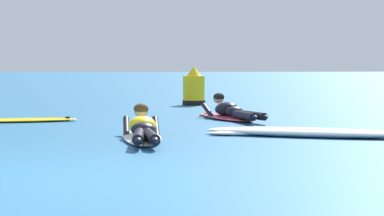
# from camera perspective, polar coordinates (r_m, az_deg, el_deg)

# --- Properties ---
(ground_plane) EXTENTS (120.00, 120.00, 0.00)m
(ground_plane) POSITION_cam_1_polar(r_m,az_deg,el_deg) (16.97, -6.97, -0.14)
(ground_plane) COLOR #235B84
(surfer_near) EXTENTS (0.65, 2.74, 0.55)m
(surfer_near) POSITION_cam_1_polar(r_m,az_deg,el_deg) (10.39, -3.87, -1.77)
(surfer_near) COLOR silver
(surfer_near) RESTS_ON ground
(surfer_far) EXTENTS (1.18, 2.47, 0.54)m
(surfer_far) POSITION_cam_1_polar(r_m,az_deg,el_deg) (14.02, 2.95, -0.35)
(surfer_far) COLOR #E54C66
(surfer_far) RESTS_ON ground
(drifting_surfboard) EXTENTS (2.20, 0.86, 0.16)m
(drifting_surfboard) POSITION_cam_1_polar(r_m,az_deg,el_deg) (13.84, -13.26, -0.92)
(drifting_surfboard) COLOR yellow
(drifting_surfboard) RESTS_ON ground
(whitewater_mid_left) EXTENTS (3.05, 1.51, 0.14)m
(whitewater_mid_left) POSITION_cam_1_polar(r_m,az_deg,el_deg) (10.96, 8.95, -1.90)
(whitewater_mid_left) COLOR white
(whitewater_mid_left) RESTS_ON ground
(channel_marker_buoy) EXTENTS (0.59, 0.59, 0.98)m
(channel_marker_buoy) POSITION_cam_1_polar(r_m,az_deg,el_deg) (18.70, 0.15, 1.42)
(channel_marker_buoy) COLOR yellow
(channel_marker_buoy) RESTS_ON ground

